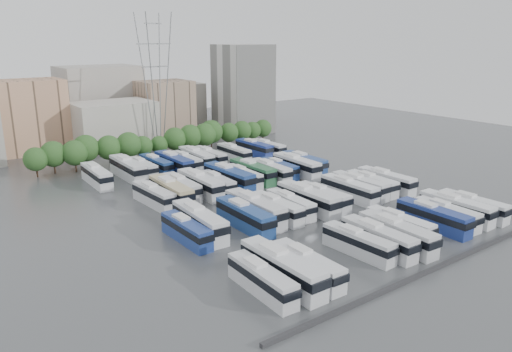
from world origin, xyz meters
TOP-DOWN VIEW (x-y plane):
  - ground at (0.00, 0.00)m, footprint 220.00×220.00m
  - parapet at (0.00, -33.00)m, footprint 56.00×0.50m
  - tree_line at (-1.11, 42.11)m, footprint 64.60×7.54m
  - city_buildings at (-7.46, 71.86)m, footprint 102.00×35.00m
  - apartment_tower at (34.00, 58.00)m, footprint 14.00×14.00m
  - electricity_pylon at (2.00, 50.00)m, footprint 9.00×6.91m
  - bus_r0_s0 at (-21.55, -24.63)m, footprint 2.98×11.40m
  - bus_r0_s1 at (-18.29, -24.29)m, footprint 3.02×13.42m
  - bus_r0_s2 at (-14.99, -25.07)m, footprint 2.85×11.57m
  - bus_r0_s5 at (-4.86, -24.04)m, footprint 2.92×11.28m
  - bus_r0_s6 at (-1.67, -24.73)m, footprint 3.02×12.14m
  - bus_r0_s7 at (1.58, -25.31)m, footprint 3.40×12.76m
  - bus_r0_s8 at (5.13, -23.03)m, footprint 2.50×11.17m
  - bus_r0_s10 at (11.41, -24.37)m, footprint 2.87×12.27m
  - bus_r0_s11 at (14.73, -24.47)m, footprint 2.96×11.26m
  - bus_r0_s12 at (18.00, -24.05)m, footprint 2.78×12.41m
  - bus_r0_s13 at (21.26, -24.98)m, footprint 2.59×11.63m
  - bus_r1_s0 at (-21.22, -6.35)m, footprint 2.52×11.22m
  - bus_r1_s1 at (-18.25, -5.03)m, footprint 3.54×13.31m
  - bus_r1_s3 at (-11.53, -7.08)m, footprint 3.12×12.83m
  - bus_r1_s4 at (-8.40, -5.52)m, footprint 3.10×13.43m
  - bus_r1_s5 at (-4.95, -6.62)m, footprint 2.51×11.48m
  - bus_r1_s6 at (-1.73, -6.35)m, footprint 2.92×11.03m
  - bus_r1_s7 at (1.71, -6.76)m, footprint 2.96×13.35m
  - bus_r1_s8 at (5.02, -6.95)m, footprint 2.66×11.61m
  - bus_r1_s10 at (11.66, -6.84)m, footprint 2.77×12.34m
  - bus_r1_s11 at (14.94, -6.33)m, footprint 2.90×12.21m
  - bus_r1_s12 at (18.17, -6.45)m, footprint 2.79×11.44m
  - bus_r1_s13 at (21.44, -7.12)m, footprint 2.82×12.38m
  - bus_r2_s1 at (-18.01, 11.00)m, footprint 3.13×11.84m
  - bus_r2_s2 at (-14.80, 10.83)m, footprint 3.31×13.19m
  - bus_r2_s3 at (-11.74, 12.65)m, footprint 2.98×11.87m
  - bus_r2_s4 at (-8.37, 11.58)m, footprint 3.08×13.23m
  - bus_r2_s5 at (-4.86, 11.30)m, footprint 2.90×10.91m
  - bus_r2_s6 at (-1.58, 12.19)m, footprint 3.44×13.75m
  - bus_r2_s7 at (1.59, 12.13)m, footprint 2.77×11.22m
  - bus_r2_s8 at (4.85, 13.30)m, footprint 2.83×12.73m
  - bus_r2_s9 at (8.24, 11.82)m, footprint 3.14×12.08m
  - bus_r2_s10 at (11.34, 12.68)m, footprint 2.96×11.14m
  - bus_r2_s11 at (14.85, 11.28)m, footprint 3.32×13.36m
  - bus_r2_s12 at (18.10, 12.47)m, footprint 2.88×12.56m
  - bus_r3_s0 at (-21.66, 29.23)m, footprint 3.08×12.40m
  - bus_r3_s2 at (-14.80, 30.07)m, footprint 3.15×13.70m
  - bus_r3_s3 at (-11.50, 30.38)m, footprint 2.45×10.97m
  - bus_r3_s4 at (-8.18, 30.67)m, footprint 2.92×11.57m
  - bus_r3_s5 at (-4.92, 28.65)m, footprint 3.04×13.16m
  - bus_r3_s6 at (-1.69, 29.37)m, footprint 2.48×11.35m
  - bus_r3_s7 at (1.57, 30.34)m, footprint 3.23×12.86m
  - bus_r3_s8 at (4.94, 30.39)m, footprint 2.70×11.66m
  - bus_r3_s10 at (11.65, 30.11)m, footprint 2.53×11.47m
  - bus_r3_s12 at (18.13, 30.84)m, footprint 3.07×12.16m
  - bus_r3_s13 at (21.24, 29.59)m, footprint 2.99×11.56m

SIDE VIEW (x-z plane):
  - ground at x=0.00m, z-range 0.00..0.00m
  - parapet at x=0.00m, z-range 0.00..0.50m
  - bus_r2_s5 at x=-4.86m, z-range -0.03..3.36m
  - bus_r1_s6 at x=-1.73m, z-range -0.03..3.40m
  - bus_r3_s3 at x=-11.50m, z-range -0.03..3.41m
  - bus_r2_s10 at x=11.34m, z-range -0.03..3.43m
  - bus_r0_s8 at x=5.13m, z-range -0.03..3.47m
  - bus_r2_s7 at x=1.59m, z-range -0.03..3.47m
  - bus_r0_s11 at x=14.73m, z-range -0.03..3.47m
  - bus_r0_s5 at x=-4.86m, z-range -0.03..3.48m
  - bus_r1_s0 at x=-21.22m, z-range -0.03..3.48m
  - bus_r0_s0 at x=-21.55m, z-range -0.03..3.51m
  - bus_r3_s6 at x=-1.69m, z-range -0.03..3.53m
  - bus_r1_s12 at x=18.17m, z-range -0.03..3.54m
  - bus_r3_s10 at x=11.65m, z-range -0.03..3.56m
  - bus_r3_s13 at x=21.24m, z-range -0.03..3.56m
  - bus_r1_s5 at x=-4.95m, z-range -0.03..3.57m
  - bus_r3_s4 at x=-8.18m, z-range -0.03..3.57m
  - bus_r0_s2 at x=-14.99m, z-range -0.03..3.58m
  - bus_r1_s8 at x=5.02m, z-range -0.03..3.60m
  - bus_r0_s13 at x=21.26m, z-range -0.03..3.61m
  - bus_r3_s8 at x=4.94m, z-range -0.03..3.62m
  - bus_r2_s1 at x=-18.01m, z-range -0.03..3.65m
  - bus_r2_s3 at x=-11.74m, z-range -0.03..3.66m
  - bus_r2_s9 at x=8.24m, z-range -0.03..3.73m
  - bus_r0_s6 at x=-1.67m, z-range -0.03..3.75m
  - bus_r3_s12 at x=18.13m, z-range -0.03..3.75m
  - bus_r1_s11 at x=14.94m, z-range -0.03..3.78m
  - bus_r0_s10 at x=11.41m, z-range -0.03..3.80m
  - bus_r1_s10 at x=11.66m, z-range -0.04..3.83m
  - bus_r3_s0 at x=-21.66m, z-range -0.04..3.83m
  - bus_r1_s13 at x=21.44m, z-range -0.04..3.84m
  - bus_r0_s12 at x=18.00m, z-range -0.04..3.85m
  - bus_r2_s12 at x=18.10m, z-range -0.04..3.90m
  - bus_r0_s7 at x=1.58m, z-range -0.04..3.93m
  - bus_r2_s8 at x=4.85m, z-range -0.04..3.95m
  - bus_r1_s3 at x=-11.53m, z-range -0.04..3.97m
  - bus_r3_s7 at x=1.57m, z-range -0.04..3.97m
  - bus_r2_s2 at x=-14.80m, z-range -0.04..4.07m
  - bus_r3_s5 at x=-4.92m, z-range -0.04..4.08m
  - bus_r2_s4 at x=-8.37m, z-range -0.04..4.10m
  - bus_r1_s1 at x=-18.25m, z-range -0.04..4.10m
  - bus_r2_s11 at x=14.85m, z-range -0.04..4.13m
  - bus_r1_s7 at x=1.71m, z-range -0.04..4.15m
  - bus_r1_s4 at x=-8.40m, z-range -0.04..4.16m
  - bus_r0_s1 at x=-18.29m, z-range -0.04..4.17m
  - bus_r2_s6 at x=-1.58m, z-range -0.04..4.25m
  - bus_r3_s2 at x=-14.80m, z-range -0.04..4.25m
  - tree_line at x=-1.11m, z-range 0.38..8.03m
  - city_buildings at x=-7.46m, z-range -2.13..17.87m
  - apartment_tower at x=34.00m, z-range 0.00..26.00m
  - electricity_pylon at x=2.00m, z-range 1.75..35.57m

